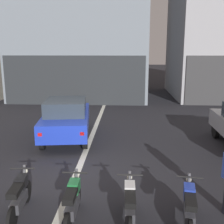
{
  "coord_description": "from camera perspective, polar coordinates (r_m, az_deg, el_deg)",
  "views": [
    {
      "loc": [
        1.44,
        -7.67,
        3.59
      ],
      "look_at": [
        0.94,
        2.0,
        1.4
      ],
      "focal_mm": 44.64,
      "sensor_mm": 36.0,
      "label": 1
    }
  ],
  "objects": [
    {
      "name": "motorcycle_white_row_centre",
      "position": [
        6.07,
        3.66,
        -18.34
      ],
      "size": [
        0.55,
        1.67,
        0.98
      ],
      "color": "black",
      "rests_on": "ground"
    },
    {
      "name": "lane_centre_line",
      "position": [
        14.21,
        -2.94,
        -1.89
      ],
      "size": [
        0.2,
        18.0,
        0.01
      ],
      "primitive_type": "cube",
      "color": "silver",
      "rests_on": "ground"
    },
    {
      "name": "motorcycle_blue_row_right_mid",
      "position": [
        6.18,
        15.51,
        -18.25
      ],
      "size": [
        0.55,
        1.66,
        0.98
      ],
      "color": "black",
      "rests_on": "ground"
    },
    {
      "name": "car_blue_crossing_near",
      "position": [
        11.43,
        -9.31,
        -1.12
      ],
      "size": [
        2.23,
        4.28,
        1.64
      ],
      "color": "black",
      "rests_on": "ground"
    },
    {
      "name": "motorcycle_green_row_left_mid",
      "position": [
        6.22,
        -8.04,
        -17.66
      ],
      "size": [
        0.55,
        1.67,
        0.98
      ],
      "color": "black",
      "rests_on": "ground"
    },
    {
      "name": "ground_plane",
      "position": [
        8.59,
        -7.1,
        -12.06
      ],
      "size": [
        120.0,
        120.0,
        0.0
      ],
      "primitive_type": "plane",
      "color": "#232328"
    },
    {
      "name": "motorcycle_black_row_leftmost",
      "position": [
        6.66,
        -18.4,
        -16.01
      ],
      "size": [
        0.55,
        1.67,
        0.98
      ],
      "color": "black",
      "rests_on": "ground"
    }
  ]
}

